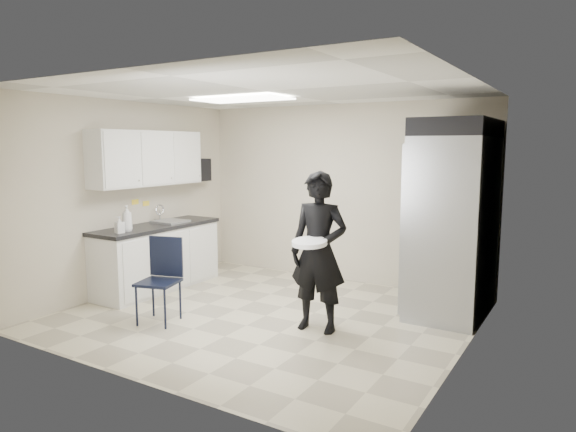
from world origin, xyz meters
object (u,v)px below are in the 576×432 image
Objects in this scene: commercial_fridge at (454,226)px; folding_chair at (158,282)px; man_tuxedo at (319,252)px; lower_counter at (158,258)px.

folding_chair is at bearing -142.64° from commercial_fridge.
folding_chair is 1.85m from man_tuxedo.
commercial_fridge is at bearing 15.88° from lower_counter.
man_tuxedo is (-1.09, -1.36, -0.18)m from commercial_fridge.
lower_counter is at bearing -164.12° from commercial_fridge.
man_tuxedo is (2.69, -0.28, 0.44)m from lower_counter.
folding_chair is 0.54× the size of man_tuxedo.
lower_counter is 1.10× the size of man_tuxedo.
folding_chair is (-2.74, -2.09, -0.58)m from commercial_fridge.
commercial_fridge reaches higher than lower_counter.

